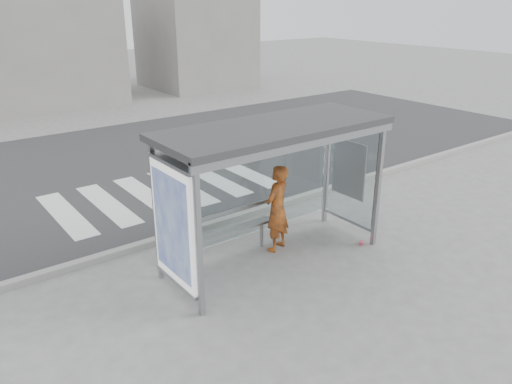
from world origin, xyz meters
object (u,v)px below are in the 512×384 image
at_px(person, 277,208).
at_px(bench, 231,230).
at_px(soda_can, 361,243).
at_px(bus_shelter, 256,163).

distance_m(person, bench, 0.97).
bearing_deg(soda_can, person, 148.97).
xyz_separation_m(bus_shelter, person, (0.70, 0.25, -1.12)).
distance_m(bench, soda_can, 2.68).
height_order(bus_shelter, soda_can, bus_shelter).
distance_m(bus_shelter, person, 1.34).
bearing_deg(bench, bus_shelter, -70.15).
xyz_separation_m(person, bench, (-0.88, 0.27, -0.31)).
relative_size(bus_shelter, soda_can, 31.75).
relative_size(bus_shelter, person, 2.46).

